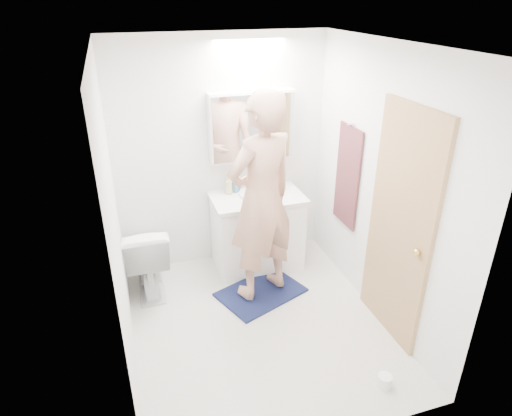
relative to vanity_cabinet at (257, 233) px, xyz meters
name	(u,v)px	position (x,y,z in m)	size (l,w,h in m)	color
floor	(259,324)	(-0.29, -0.96, -0.39)	(2.50, 2.50, 0.00)	silver
ceiling	(260,44)	(-0.29, -0.96, 2.01)	(2.50, 2.50, 0.00)	white
wall_back	(222,155)	(-0.29, 0.29, 0.81)	(2.50, 2.50, 0.00)	white
wall_front	(330,298)	(-0.29, -2.21, 0.81)	(2.50, 2.50, 0.00)	white
wall_left	(115,225)	(-1.39, -0.96, 0.81)	(2.50, 2.50, 0.00)	white
wall_right	(381,188)	(0.81, -0.96, 0.81)	(2.50, 2.50, 0.00)	white
vanity_cabinet	(257,233)	(0.00, 0.00, 0.00)	(0.90, 0.55, 0.78)	white
countertop	(257,198)	(0.00, 0.00, 0.41)	(0.95, 0.58, 0.04)	white
sink_basin	(256,194)	(0.00, 0.03, 0.45)	(0.36, 0.36, 0.03)	white
faucet	(251,181)	(0.00, 0.22, 0.51)	(0.02, 0.02, 0.16)	silver
medicine_cabinet	(252,126)	(0.01, 0.21, 1.11)	(0.88, 0.14, 0.70)	white
mirror_panel	(254,128)	(0.01, 0.13, 1.11)	(0.84, 0.01, 0.66)	silver
toilet	(147,257)	(-1.17, -0.11, -0.01)	(0.42, 0.74, 0.76)	white
bath_rug	(261,292)	(-0.13, -0.53, -0.38)	(0.80, 0.55, 0.02)	#151942
person	(261,199)	(-0.13, -0.53, 0.65)	(0.72, 0.47, 1.98)	tan
door	(400,228)	(0.79, -1.31, 0.61)	(0.04, 0.80, 2.00)	tan
door_knob	(417,252)	(0.75, -1.61, 0.56)	(0.06, 0.06, 0.06)	gold
towel	(347,177)	(0.79, -0.41, 0.71)	(0.02, 0.42, 1.00)	#12193A
towel_hook	(351,124)	(0.77, -0.41, 1.23)	(0.02, 0.02, 0.07)	silver
soap_bottle_a	(229,185)	(-0.26, 0.15, 0.53)	(0.08, 0.08, 0.20)	#C0B97C
soap_bottle_b	(235,184)	(-0.18, 0.18, 0.51)	(0.07, 0.08, 0.17)	#5283B1
toothbrush_cup	(273,184)	(0.23, 0.16, 0.48)	(0.10, 0.10, 0.09)	#3E41BA
toilet_paper_roll	(384,381)	(0.40, -1.92, -0.34)	(0.11, 0.11, 0.10)	white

